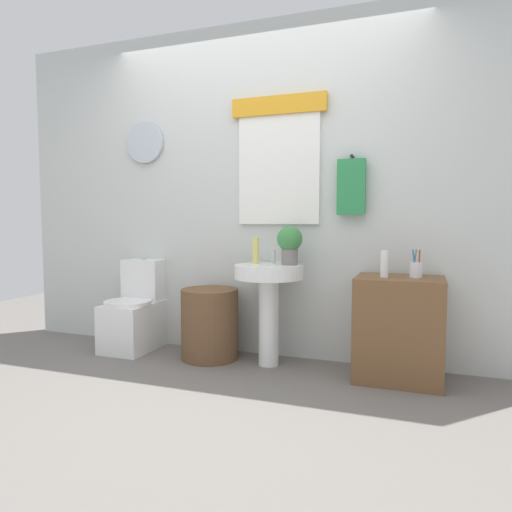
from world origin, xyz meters
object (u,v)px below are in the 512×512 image
(toilet, at_px, (135,315))
(potted_plant, at_px, (290,242))
(laundry_hamper, at_px, (210,324))
(lotion_bottle, at_px, (384,264))
(wooden_cabinet, at_px, (399,329))
(soap_bottle, at_px, (256,251))
(toothbrush_cup, at_px, (416,269))
(pedestal_sink, at_px, (269,290))

(toilet, xyz_separation_m, potted_plant, (1.33, 0.03, 0.62))
(laundry_hamper, distance_m, potted_plant, 0.89)
(laundry_hamper, distance_m, lotion_bottle, 1.40)
(wooden_cabinet, distance_m, soap_bottle, 1.15)
(toothbrush_cup, bearing_deg, soap_bottle, 178.49)
(lotion_bottle, bearing_deg, pedestal_sink, 177.20)
(wooden_cabinet, bearing_deg, toothbrush_cup, 11.43)
(pedestal_sink, xyz_separation_m, soap_bottle, (-0.12, 0.05, 0.28))
(laundry_hamper, xyz_separation_m, potted_plant, (0.62, 0.06, 0.64))
(potted_plant, bearing_deg, soap_bottle, -177.80)
(soap_bottle, height_order, toothbrush_cup, soap_bottle)
(toilet, bearing_deg, toothbrush_cup, -0.39)
(laundry_hamper, xyz_separation_m, lotion_bottle, (1.30, -0.04, 0.51))
(toilet, relative_size, toothbrush_cup, 4.08)
(pedestal_sink, relative_size, toothbrush_cup, 4.03)
(wooden_cabinet, bearing_deg, toilet, 179.05)
(laundry_hamper, bearing_deg, toothbrush_cup, 0.77)
(laundry_hamper, relative_size, wooden_cabinet, 0.78)
(wooden_cabinet, bearing_deg, laundry_hamper, 180.00)
(lotion_bottle, height_order, toothbrush_cup, toothbrush_cup)
(pedestal_sink, bearing_deg, lotion_bottle, -2.80)
(potted_plant, height_order, toothbrush_cup, potted_plant)
(toilet, xyz_separation_m, wooden_cabinet, (2.10, -0.03, 0.06))
(wooden_cabinet, xyz_separation_m, potted_plant, (-0.78, 0.06, 0.56))
(soap_bottle, xyz_separation_m, potted_plant, (0.26, 0.01, 0.07))
(wooden_cabinet, distance_m, potted_plant, 0.96)
(soap_bottle, relative_size, potted_plant, 0.68)
(toilet, relative_size, soap_bottle, 3.90)
(toilet, relative_size, laundry_hamper, 1.39)
(toilet, bearing_deg, laundry_hamper, -2.84)
(potted_plant, bearing_deg, wooden_cabinet, -4.41)
(pedestal_sink, xyz_separation_m, toothbrush_cup, (1.02, 0.02, 0.19))
(toilet, distance_m, wooden_cabinet, 2.11)
(soap_bottle, distance_m, potted_plant, 0.27)
(soap_bottle, bearing_deg, wooden_cabinet, -2.76)
(laundry_hamper, bearing_deg, pedestal_sink, -0.00)
(lotion_bottle, bearing_deg, wooden_cabinet, 21.98)
(soap_bottle, relative_size, toothbrush_cup, 1.05)
(toilet, bearing_deg, wooden_cabinet, -0.95)
(pedestal_sink, distance_m, potted_plant, 0.38)
(pedestal_sink, relative_size, lotion_bottle, 4.16)
(toilet, relative_size, pedestal_sink, 1.01)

